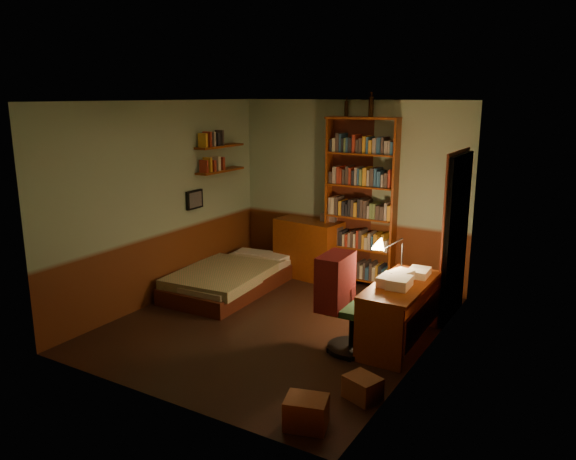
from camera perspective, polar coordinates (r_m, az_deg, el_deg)
The scene contains 24 objects.
floor at distance 6.82m, azimuth -1.09°, elevation -9.53°, with size 3.50×4.00×0.02m, color black.
ceiling at distance 6.27m, azimuth -1.20°, elevation 13.06°, with size 3.50×4.00×0.02m, color silver.
wall_back at distance 8.16m, azimuth 6.34°, elevation 3.87°, with size 3.50×0.02×2.60m, color gray.
wall_left at distance 7.48m, azimuth -12.69°, elevation 2.72°, with size 0.02×4.00×2.60m, color gray.
wall_right at distance 5.71m, azimuth 14.04°, elevation -0.68°, with size 0.02×4.00×2.60m, color gray.
wall_front at distance 4.88m, azimuth -13.70°, elevation -3.09°, with size 3.50×0.02×2.60m, color gray.
doorway at distance 7.01m, azimuth 16.70°, elevation -0.75°, with size 0.06×0.90×2.00m, color black.
door_trim at distance 7.02m, azimuth 16.42°, elevation -0.71°, with size 0.02×0.98×2.08m, color #40180D.
bed at distance 7.87m, azimuth -5.88°, elevation -4.08°, with size 1.03×1.93×0.57m, color #748B57.
dresser at distance 8.37m, azimuth 2.10°, elevation -1.89°, with size 0.97×0.49×0.87m, color #6D2D0D.
mini_stereo at distance 8.24m, azimuth 4.23°, elevation 1.35°, with size 0.22×0.17×0.12m, color #B2B2B7.
bookshelf at distance 7.94m, azimuth 7.41°, elevation 2.74°, with size 1.02×0.32×2.37m, color #6D2D0D.
bottle_left at distance 8.03m, azimuth 5.96°, elevation 12.16°, with size 0.05×0.05×0.21m, color black.
bottle_right at distance 7.88m, azimuth 8.45°, elevation 12.28°, with size 0.07×0.07×0.26m, color black.
desk at distance 6.29m, azimuth 11.30°, elevation -8.33°, with size 0.54×1.30×0.70m, color #6D2D0D.
paper_stack at distance 6.24m, azimuth 11.33°, elevation -4.57°, with size 0.20×0.27×0.11m, color silver.
desk_lamp at distance 6.42m, azimuth 11.55°, elevation -1.62°, with size 0.19×0.19×0.64m, color black.
office_chair at distance 5.97m, azimuth 6.56°, elevation -7.44°, with size 0.53×0.47×1.07m, color #27502D.
red_jacket at distance 6.04m, azimuth 5.39°, elevation 1.06°, with size 0.27×0.50×0.59m, color maroon.
wall_shelf_lower at distance 8.18m, azimuth -6.89°, elevation 6.00°, with size 0.20×0.90×0.03m, color #6D2D0D.
wall_shelf_upper at distance 8.14m, azimuth -6.96°, elevation 8.44°, with size 0.20×0.90×0.03m, color #6D2D0D.
framed_picture at distance 7.90m, azimuth -9.48°, elevation 3.07°, with size 0.04×0.32×0.26m, color black.
cardboard_box_a at distance 4.85m, azimuth 1.86°, elevation -18.04°, with size 0.34×0.27×0.26m, color brown.
cardboard_box_b at distance 5.28m, azimuth 7.60°, elevation -15.60°, with size 0.30×0.25×0.21m, color brown.
Camera 1 is at (3.31, -5.32, 2.67)m, focal length 35.00 mm.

